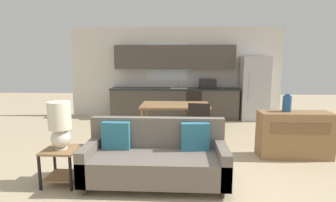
% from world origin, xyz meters
% --- Properties ---
extents(ground_plane, '(20.00, 20.00, 0.00)m').
position_xyz_m(ground_plane, '(0.00, 0.00, 0.00)').
color(ground_plane, tan).
extents(wall_back, '(6.40, 0.07, 2.70)m').
position_xyz_m(wall_back, '(-0.00, 4.63, 1.36)').
color(wall_back, silver).
rests_on(wall_back, ground_plane).
extents(kitchen_counter, '(3.74, 0.65, 2.15)m').
position_xyz_m(kitchen_counter, '(0.02, 4.33, 0.84)').
color(kitchen_counter, '#4C443D').
rests_on(kitchen_counter, ground_plane).
extents(refrigerator, '(0.76, 0.71, 1.82)m').
position_xyz_m(refrigerator, '(2.30, 4.24, 0.91)').
color(refrigerator, '#B7BABC').
rests_on(refrigerator, ground_plane).
extents(dining_table, '(1.49, 0.91, 0.75)m').
position_xyz_m(dining_table, '(0.08, 2.29, 0.69)').
color(dining_table, olive).
rests_on(dining_table, ground_plane).
extents(couch, '(1.96, 0.80, 0.88)m').
position_xyz_m(couch, '(-0.14, 0.11, 0.35)').
color(couch, '#3D2D1E').
rests_on(couch, ground_plane).
extents(side_table, '(0.46, 0.46, 0.50)m').
position_xyz_m(side_table, '(-1.45, -0.00, 0.34)').
color(side_table, olive).
rests_on(side_table, ground_plane).
extents(table_lamp, '(0.30, 0.30, 0.66)m').
position_xyz_m(table_lamp, '(-1.44, -0.00, 0.86)').
color(table_lamp, silver).
rests_on(table_lamp, side_table).
extents(credenza, '(1.24, 0.44, 0.82)m').
position_xyz_m(credenza, '(2.22, 1.21, 0.41)').
color(credenza, olive).
rests_on(credenza, ground_plane).
extents(vase, '(0.15, 0.15, 0.31)m').
position_xyz_m(vase, '(2.07, 1.26, 0.96)').
color(vase, '#234C84').
rests_on(vase, credenza).
extents(dining_chair_near_right, '(0.47, 0.47, 0.94)m').
position_xyz_m(dining_chair_near_right, '(0.55, 1.45, 0.50)').
color(dining_chair_near_right, black).
rests_on(dining_chair_near_right, ground_plane).
extents(dining_chair_far_right, '(0.47, 0.47, 0.94)m').
position_xyz_m(dining_chair_far_right, '(0.55, 3.13, 0.50)').
color(dining_chair_far_right, black).
rests_on(dining_chair_far_right, ground_plane).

